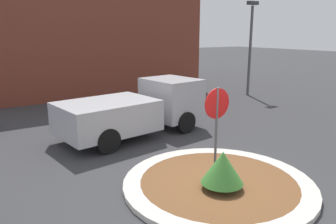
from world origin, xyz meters
TOP-DOWN VIEW (x-y plane):
  - ground_plane at (0.00, 0.00)m, footprint 120.00×120.00m
  - traffic_island at (0.00, 0.00)m, footprint 4.80×4.80m
  - stop_sign at (0.46, 0.66)m, footprint 0.82×0.07m
  - island_shrub at (-0.21, -0.36)m, footprint 1.01×1.01m
  - utility_truck at (0.29, 4.92)m, footprint 5.72×2.91m
  - storefront_building at (1.88, 15.51)m, footprint 14.62×6.07m
  - light_pole at (9.77, 8.35)m, footprint 0.70×0.30m

SIDE VIEW (x-z plane):
  - ground_plane at x=0.00m, z-range 0.00..0.00m
  - traffic_island at x=0.00m, z-range 0.00..0.13m
  - island_shrub at x=-0.21m, z-range 0.21..1.15m
  - utility_truck at x=0.29m, z-range 0.01..1.99m
  - stop_sign at x=0.46m, z-range 0.48..2.87m
  - light_pole at x=9.77m, z-range 0.54..6.07m
  - storefront_building at x=1.88m, z-range 0.00..7.80m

